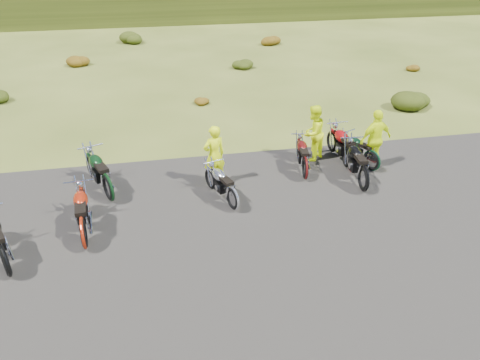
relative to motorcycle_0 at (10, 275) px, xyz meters
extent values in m
plane|color=#3F4A18|center=(5.86, 1.15, 0.00)|extent=(300.00, 300.00, 0.00)
cube|color=black|center=(5.86, -0.85, 0.00)|extent=(20.00, 12.00, 0.04)
ellipsoid|color=brown|center=(-0.34, 17.75, 0.38)|extent=(1.30, 1.30, 0.77)
ellipsoid|color=black|center=(2.56, 23.05, 0.46)|extent=(1.56, 1.56, 0.92)
ellipsoid|color=brown|center=(5.46, 10.35, 0.23)|extent=(0.77, 0.77, 0.45)
ellipsoid|color=black|center=(8.36, 15.65, 0.31)|extent=(1.03, 1.03, 0.61)
ellipsoid|color=brown|center=(11.26, 20.95, 0.38)|extent=(1.30, 1.30, 0.77)
ellipsoid|color=black|center=(14.16, 8.25, 0.46)|extent=(1.56, 1.56, 0.92)
ellipsoid|color=brown|center=(17.06, 13.55, 0.23)|extent=(0.77, 0.77, 0.45)
imported|color=#D5EB0C|center=(5.04, 3.22, 0.91)|extent=(0.76, 0.61, 1.83)
imported|color=#D5EB0C|center=(8.39, 4.26, 0.91)|extent=(1.12, 1.10, 1.83)
imported|color=#D5EB0C|center=(10.09, 3.36, 0.94)|extent=(1.18, 0.69, 1.89)
camera|label=1|loc=(3.42, -8.85, 6.75)|focal=35.00mm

